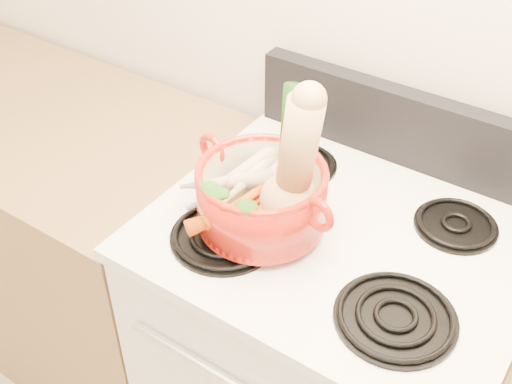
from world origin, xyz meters
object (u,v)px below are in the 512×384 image
Objects in this scene: stove_body at (327,371)px; squash at (293,162)px; leek at (289,146)px; dutch_oven at (262,197)px.

squash is (-0.08, -0.08, 0.68)m from stove_body.
squash is at bearing -134.03° from stove_body.
leek is at bearing -165.82° from stove_body.
dutch_oven reaches higher than stove_body.
leek is (-0.04, 0.05, -0.01)m from squash.
dutch_oven is at bearing -122.53° from leek.
leek is at bearing 151.79° from squash.
squash reaches higher than stove_body.
squash is at bearing 16.40° from dutch_oven.
squash is 1.06× the size of leek.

